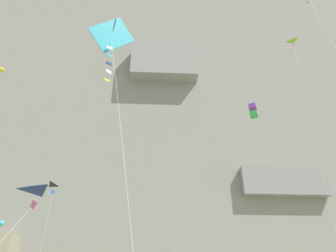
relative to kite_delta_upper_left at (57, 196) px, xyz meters
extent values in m
cube|color=gray|center=(8.78, 35.06, 27.56)|extent=(180.00, 27.19, 75.28)
cube|color=gray|center=(8.78, 21.22, 32.25)|extent=(12.35, 4.90, 7.54)
cube|color=gray|center=(27.63, 21.01, 9.11)|extent=(13.34, 2.01, 4.47)
ellipsoid|color=yellow|center=(-8.99, 2.22, 14.03)|extent=(1.10, 0.90, 0.62)
pyramid|color=black|center=(0.03, 0.08, 0.43)|extent=(1.07, 1.32, 0.15)
cube|color=blue|center=(-0.32, -0.04, 0.31)|extent=(0.30, 0.13, 0.34)
cube|color=navy|center=(18.16, -9.10, 11.85)|extent=(0.21, 0.12, 0.11)
cube|color=orange|center=(18.17, -9.10, 11.46)|extent=(0.21, 0.12, 0.11)
cube|color=#38B2D1|center=(5.13, -12.31, 4.33)|extent=(2.14, 1.07, 2.32)
cylinder|color=black|center=(5.13, -12.31, 4.33)|extent=(0.30, 0.39, 1.90)
cube|color=white|center=(5.09, -12.31, 3.46)|extent=(0.25, 0.17, 0.14)
cube|color=#38B2D1|center=(5.14, -12.31, 2.98)|extent=(0.20, 0.23, 0.14)
cube|color=navy|center=(5.16, -12.31, 2.49)|extent=(0.25, 0.16, 0.14)
cube|color=white|center=(5.20, -12.31, 2.01)|extent=(0.22, 0.21, 0.14)
cube|color=#8CCC33|center=(5.16, -12.31, 1.52)|extent=(0.25, 0.17, 0.14)
cylinder|color=silver|center=(6.36, -13.73, -2.96)|extent=(2.47, 2.84, 14.00)
cube|color=purple|center=(20.90, 11.34, 16.52)|extent=(1.32, 1.32, 0.68)
cube|color=green|center=(20.90, 11.34, 15.27)|extent=(1.32, 1.32, 0.68)
cylinder|color=black|center=(21.34, 11.34, 15.89)|extent=(0.03, 0.03, 1.83)
cylinder|color=black|center=(20.47, 11.34, 15.89)|extent=(0.03, 0.03, 1.83)
cylinder|color=silver|center=(21.69, 10.13, 2.49)|extent=(1.60, 2.43, 24.89)
ellipsoid|color=#38B2D1|center=(-7.99, 9.25, -0.08)|extent=(0.86, 0.88, 0.68)
ellipsoid|color=navy|center=(-8.38, 9.82, 0.06)|extent=(0.76, 0.81, 0.57)
pyramid|color=navy|center=(2.22, -8.96, -3.15)|extent=(1.46, 1.21, 0.29)
cube|color=pink|center=(2.08, -9.33, -3.21)|extent=(0.18, 0.37, 0.41)
pyramid|color=#8CCC33|center=(24.57, 3.76, 20.74)|extent=(1.48, 1.41, 0.16)
cube|color=red|center=(24.32, 3.44, 20.62)|extent=(0.24, 0.29, 0.37)
cylinder|color=silver|center=(22.92, 2.31, 5.33)|extent=(2.82, 2.27, 30.58)
camera|label=1|loc=(7.32, -22.79, -6.86)|focal=32.07mm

